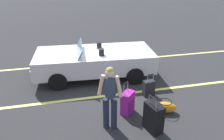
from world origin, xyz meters
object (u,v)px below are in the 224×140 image
suitcase_small_carryon (149,88)px  duffel_bag (165,107)px  convertible_car (89,61)px  suitcase_large_black (154,118)px  suitcase_medium_bright (128,103)px  traveler_person (110,95)px

suitcase_small_carryon → duffel_bag: size_ratio=1.07×
convertible_car → suitcase_small_carryon: size_ratio=5.63×
convertible_car → suitcase_large_black: 3.48m
convertible_car → duffel_bag: (-1.72, 2.66, -0.43)m
suitcase_medium_bright → duffel_bag: 1.03m
suitcase_large_black → suitcase_medium_bright: bearing=100.1°
suitcase_large_black → suitcase_small_carryon: 1.64m
suitcase_large_black → duffel_bag: bearing=31.1°
suitcase_large_black → traveler_person: bearing=146.6°
convertible_car → traveler_person: (-0.12, 2.97, 0.34)m
suitcase_large_black → suitcase_medium_bright: suitcase_large_black is taller
suitcase_small_carryon → convertible_car: bearing=37.4°
convertible_car → duffel_bag: convertible_car is taller
traveler_person → suitcase_large_black: bearing=-85.0°
convertible_car → traveler_person: 2.99m
suitcase_large_black → suitcase_medium_bright: (0.40, -0.84, -0.06)m
suitcase_small_carryon → duffel_bag: suitcase_small_carryon is taller
suitcase_medium_bright → duffel_bag: bearing=32.2°
suitcase_small_carryon → duffel_bag: bearing=-178.6°
convertible_car → suitcase_medium_bright: bearing=110.2°
suitcase_small_carryon → traveler_person: (1.49, 1.23, 0.68)m
convertible_car → suitcase_medium_bright: convertible_car is taller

